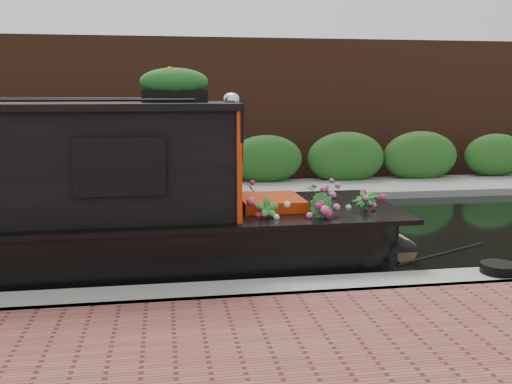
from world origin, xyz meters
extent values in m
plane|color=black|center=(0.00, 0.00, 0.00)|extent=(80.00, 80.00, 0.00)
cube|color=gray|center=(0.00, -3.30, 0.00)|extent=(40.00, 0.60, 0.50)
cube|color=gray|center=(0.00, 4.20, 0.00)|extent=(40.00, 2.40, 0.34)
cube|color=#23561C|center=(0.00, 5.10, 0.00)|extent=(40.00, 1.10, 2.80)
cube|color=#492818|center=(0.00, 7.20, 0.00)|extent=(40.00, 1.00, 8.00)
cube|color=#AA2906|center=(0.58, -1.76, 1.53)|extent=(0.08, 1.88, 1.45)
cube|color=black|center=(-0.84, -2.71, 1.61)|extent=(0.97, 0.04, 0.59)
cube|color=#AA2906|center=(1.14, -1.76, 0.75)|extent=(0.87, 0.97, 0.54)
sphere|color=silver|center=(0.60, -1.91, 2.37)|extent=(0.19, 0.19, 0.19)
sphere|color=silver|center=(0.60, -1.61, 2.37)|extent=(0.19, 0.19, 0.19)
cube|color=black|center=(-0.17, -1.76, 2.43)|extent=(0.87, 0.27, 0.17)
ellipsoid|color=orange|center=(-0.17, -1.76, 2.64)|extent=(0.95, 0.29, 0.26)
imported|color=#256824|center=(0.98, -2.43, 0.81)|extent=(0.40, 0.32, 0.66)
imported|color=#256824|center=(1.70, -2.55, 0.83)|extent=(0.49, 0.47, 0.69)
imported|color=#256824|center=(2.09, -1.13, 0.77)|extent=(0.67, 0.67, 0.57)
imported|color=#256824|center=(2.41, -2.10, 0.80)|extent=(0.50, 0.50, 0.63)
imported|color=#256824|center=(1.03, -0.99, 0.79)|extent=(0.22, 0.33, 0.61)
cylinder|color=brown|center=(3.12, -1.76, 0.18)|extent=(0.36, 0.37, 0.36)
cylinder|color=black|center=(3.77, -3.26, 0.31)|extent=(0.45, 0.45, 0.12)
camera|label=1|loc=(-0.32, -9.53, 2.47)|focal=40.00mm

